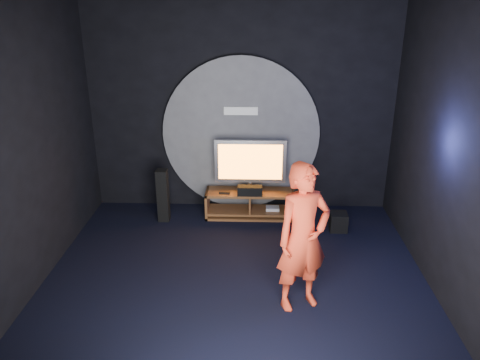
% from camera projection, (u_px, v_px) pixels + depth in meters
% --- Properties ---
extents(floor, '(5.00, 5.00, 0.00)m').
position_uv_depth(floor, '(235.00, 286.00, 5.99)').
color(floor, black).
rests_on(floor, ground).
extents(back_wall, '(5.00, 0.04, 3.50)m').
position_uv_depth(back_wall, '(241.00, 108.00, 7.66)').
color(back_wall, black).
rests_on(back_wall, ground).
extents(front_wall, '(5.00, 0.04, 3.50)m').
position_uv_depth(front_wall, '(217.00, 283.00, 3.02)').
color(front_wall, black).
rests_on(front_wall, ground).
extents(left_wall, '(0.04, 5.00, 3.50)m').
position_uv_depth(left_wall, '(19.00, 155.00, 5.42)').
color(left_wall, black).
rests_on(left_wall, ground).
extents(right_wall, '(0.04, 5.00, 3.50)m').
position_uv_depth(right_wall, '(456.00, 160.00, 5.26)').
color(right_wall, black).
rests_on(right_wall, ground).
extents(wall_disc_panel, '(2.60, 0.11, 2.60)m').
position_uv_depth(wall_disc_panel, '(241.00, 135.00, 7.77)').
color(wall_disc_panel, '#515156').
rests_on(wall_disc_panel, ground).
extents(media_console, '(1.47, 0.45, 0.45)m').
position_uv_depth(media_console, '(250.00, 205.00, 7.81)').
color(media_console, brown).
rests_on(media_console, ground).
extents(tv, '(1.16, 0.22, 0.86)m').
position_uv_depth(tv, '(250.00, 163.00, 7.61)').
color(tv, '#A1A2A8').
rests_on(tv, media_console).
extents(center_speaker, '(0.40, 0.15, 0.15)m').
position_uv_depth(center_speaker, '(250.00, 191.00, 7.56)').
color(center_speaker, black).
rests_on(center_speaker, media_console).
extents(remote, '(0.18, 0.05, 0.02)m').
position_uv_depth(remote, '(224.00, 193.00, 7.62)').
color(remote, black).
rests_on(remote, media_console).
extents(tower_speaker_left, '(0.18, 0.20, 0.88)m').
position_uv_depth(tower_speaker_left, '(163.00, 195.00, 7.59)').
color(tower_speaker_left, black).
rests_on(tower_speaker_left, ground).
extents(tower_speaker_right, '(0.18, 0.20, 0.88)m').
position_uv_depth(tower_speaker_right, '(298.00, 199.00, 7.47)').
color(tower_speaker_right, black).
rests_on(tower_speaker_right, ground).
extents(subwoofer, '(0.27, 0.27, 0.29)m').
position_uv_depth(subwoofer, '(338.00, 222.00, 7.36)').
color(subwoofer, black).
rests_on(subwoofer, ground).
extents(player, '(0.78, 0.66, 1.80)m').
position_uv_depth(player, '(303.00, 238.00, 5.32)').
color(player, red).
rests_on(player, ground).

